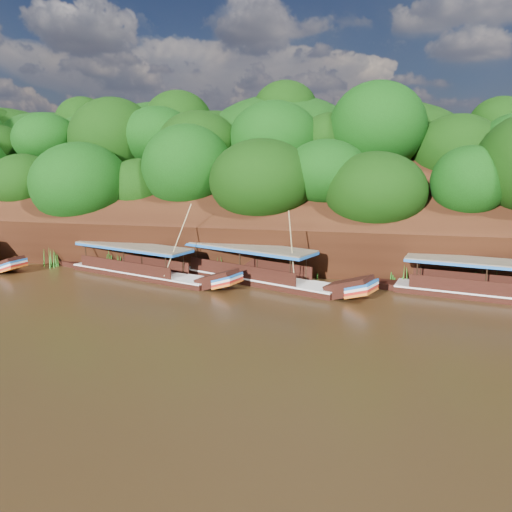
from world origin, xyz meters
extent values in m
plane|color=black|center=(0.00, 0.00, 0.00)|extent=(160.00, 160.00, 0.00)
cube|color=black|center=(0.00, 16.00, 3.50)|extent=(120.00, 16.12, 13.64)
cube|color=black|center=(0.00, 26.00, 0.00)|extent=(120.00, 24.00, 12.00)
ellipsoid|color=#18450B|center=(-30.00, 22.00, 9.00)|extent=(20.00, 10.00, 8.00)
ellipsoid|color=#18450B|center=(-6.00, 15.00, 3.50)|extent=(18.00, 8.00, 6.40)
ellipsoid|color=#18450B|center=(0.00, 23.00, 9.20)|extent=(24.00, 11.00, 8.40)
cube|color=black|center=(13.45, 7.01, 0.00)|extent=(12.55, 4.69, 0.87)
cube|color=silver|center=(13.45, 7.01, 0.42)|extent=(12.56, 4.75, 0.10)
cube|color=brown|center=(12.69, 7.17, 2.33)|extent=(9.99, 4.44, 0.12)
cube|color=#1A57A9|center=(12.69, 7.17, 2.21)|extent=(9.99, 4.44, 0.17)
cube|color=black|center=(-2.05, 7.78, 0.00)|extent=(12.34, 6.86, 0.93)
cube|color=silver|center=(-2.05, 7.78, 0.44)|extent=(12.36, 6.92, 0.10)
cube|color=black|center=(4.40, 5.11, 0.72)|extent=(3.37, 2.70, 1.75)
cube|color=#1A57A9|center=(5.11, 4.81, 1.03)|extent=(2.09, 2.22, 0.64)
cube|color=red|center=(5.11, 4.81, 0.68)|extent=(2.09, 2.22, 0.64)
cube|color=brown|center=(-2.77, 8.08, 2.49)|extent=(9.98, 6.14, 0.12)
cube|color=#1A57A9|center=(-2.77, 8.08, 2.37)|extent=(9.98, 6.14, 0.19)
cylinder|color=tan|center=(0.58, 6.02, 3.02)|extent=(0.28, 1.84, 4.83)
cube|color=black|center=(-10.83, 7.66, 0.00)|extent=(12.31, 5.86, 0.84)
cube|color=silver|center=(-10.83, 7.66, 0.40)|extent=(12.33, 5.91, 0.09)
cube|color=black|center=(-4.28, 5.46, 0.65)|extent=(3.23, 2.38, 1.65)
cube|color=#1A57A9|center=(-3.55, 5.22, 0.93)|extent=(1.94, 2.00, 0.62)
cube|color=red|center=(-3.55, 5.22, 0.61)|extent=(1.94, 2.00, 0.62)
cube|color=brown|center=(-11.56, 7.91, 2.24)|extent=(9.88, 5.30, 0.11)
cube|color=#1A57A9|center=(-11.56, 7.91, 2.13)|extent=(9.88, 5.30, 0.17)
cylinder|color=tan|center=(-7.36, 6.30, 3.09)|extent=(1.76, 1.25, 4.96)
cube|color=black|center=(-21.20, 6.53, 0.62)|extent=(2.71, 1.97, 1.47)
cube|color=#1A57A9|center=(-20.57, 6.39, 0.89)|extent=(1.57, 1.76, 0.53)
cube|color=red|center=(-20.57, 6.39, 0.58)|extent=(1.57, 1.76, 0.53)
cone|color=#266619|center=(-19.33, 9.13, 0.84)|extent=(1.50, 1.50, 1.67)
cone|color=#266619|center=(-13.79, 9.19, 0.94)|extent=(1.50, 1.50, 1.87)
cone|color=#266619|center=(-5.67, 9.66, 0.80)|extent=(1.50, 1.50, 1.61)
cone|color=#266619|center=(1.74, 9.78, 0.90)|extent=(1.50, 1.50, 1.79)
cone|color=#266619|center=(7.67, 9.57, 0.86)|extent=(1.50, 1.50, 1.72)
cone|color=#266619|center=(13.08, 9.00, 0.68)|extent=(1.50, 1.50, 1.36)
camera|label=1|loc=(5.18, -25.44, 8.85)|focal=35.00mm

